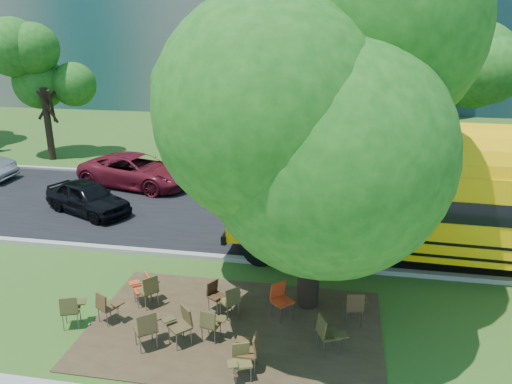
% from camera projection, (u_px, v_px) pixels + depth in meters
% --- Properties ---
extents(ground, '(160.00, 160.00, 0.00)m').
position_uv_depth(ground, '(200.00, 313.00, 12.68)').
color(ground, '#325119').
rests_on(ground, ground).
extents(dirt_patch, '(7.00, 4.50, 0.03)m').
position_uv_depth(dirt_patch, '(234.00, 328.00, 12.05)').
color(dirt_patch, '#382819').
rests_on(dirt_patch, ground).
extents(asphalt_road, '(80.00, 8.00, 0.04)m').
position_uv_depth(asphalt_road, '(251.00, 213.00, 19.19)').
color(asphalt_road, black).
rests_on(asphalt_road, ground).
extents(kerb_near, '(80.00, 0.25, 0.14)m').
position_uv_depth(kerb_near, '(227.00, 258.00, 15.45)').
color(kerb_near, gray).
rests_on(kerb_near, ground).
extents(kerb_far, '(80.00, 0.25, 0.14)m').
position_uv_depth(kerb_far, '(268.00, 180.00, 22.99)').
color(kerb_far, gray).
rests_on(kerb_far, ground).
extents(bg_tree_0, '(5.20, 5.20, 7.18)m').
position_uv_depth(bg_tree_0, '(41.00, 72.00, 25.31)').
color(bg_tree_0, black).
rests_on(bg_tree_0, ground).
extents(bg_tree_2, '(4.80, 4.80, 6.62)m').
position_uv_depth(bg_tree_2, '(191.00, 76.00, 27.05)').
color(bg_tree_2, black).
rests_on(bg_tree_2, ground).
extents(bg_tree_3, '(5.60, 5.60, 7.84)m').
position_uv_depth(bg_tree_3, '(451.00, 67.00, 22.74)').
color(bg_tree_3, black).
rests_on(bg_tree_3, ground).
extents(main_tree, '(7.17, 7.17, 8.85)m').
position_uv_depth(main_tree, '(315.00, 104.00, 11.35)').
color(main_tree, black).
rests_on(main_tree, ground).
extents(school_bus, '(12.88, 3.31, 3.12)m').
position_uv_depth(school_bus, '(463.00, 209.00, 14.67)').
color(school_bus, '#FFB808').
rests_on(school_bus, ground).
extents(chair_0, '(0.59, 0.66, 0.87)m').
position_uv_depth(chair_0, '(71.00, 308.00, 11.92)').
color(chair_0, '#413D1C').
rests_on(chair_0, ground).
extents(chair_1, '(0.70, 0.55, 0.84)m').
position_uv_depth(chair_1, '(106.00, 305.00, 12.08)').
color(chair_1, '#4A321A').
rests_on(chair_1, ground).
extents(chair_2, '(0.65, 0.82, 0.97)m').
position_uv_depth(chair_2, '(147.00, 326.00, 11.10)').
color(chair_2, '#41361C').
rests_on(chair_2, ground).
extents(chair_3, '(0.80, 0.64, 0.93)m').
position_uv_depth(chair_3, '(181.00, 322.00, 11.30)').
color(chair_3, '#463A1E').
rests_on(chair_3, ground).
extents(chair_4, '(0.60, 0.48, 0.82)m').
position_uv_depth(chair_4, '(211.00, 322.00, 11.41)').
color(chair_4, '#423D1C').
rests_on(chair_4, ground).
extents(chair_5, '(0.54, 0.61, 0.79)m').
position_uv_depth(chair_5, '(241.00, 358.00, 10.22)').
color(chair_5, brown).
rests_on(chair_5, ground).
extents(chair_6, '(0.52, 0.57, 0.88)m').
position_uv_depth(chair_6, '(250.00, 348.00, 10.45)').
color(chair_6, '#4F371C').
rests_on(chair_6, ground).
extents(chair_7, '(0.74, 0.64, 0.94)m').
position_uv_depth(chair_7, '(327.00, 332.00, 10.93)').
color(chair_7, '#433C1D').
rests_on(chair_7, ground).
extents(chair_8, '(0.62, 0.78, 0.91)m').
position_uv_depth(chair_8, '(150.00, 288.00, 12.78)').
color(chair_8, '#48411F').
rests_on(chair_8, ground).
extents(chair_9, '(0.72, 0.57, 0.86)m').
position_uv_depth(chair_9, '(143.00, 286.00, 12.93)').
color(chair_9, red).
rests_on(chair_9, ground).
extents(chair_10, '(0.53, 0.67, 0.80)m').
position_uv_depth(chair_10, '(215.00, 293.00, 12.65)').
color(chair_10, '#3F2716').
rests_on(chair_10, ground).
extents(chair_11, '(0.59, 0.74, 0.86)m').
position_uv_depth(chair_11, '(231.00, 299.00, 12.33)').
color(chair_11, brown).
rests_on(chair_11, ground).
extents(chair_12, '(0.64, 0.81, 0.94)m').
position_uv_depth(chair_12, '(280.00, 297.00, 12.29)').
color(chair_12, red).
rests_on(chair_12, ground).
extents(chair_13, '(0.62, 0.63, 0.92)m').
position_uv_depth(chair_13, '(355.00, 305.00, 12.00)').
color(chair_13, '#50321C').
rests_on(chair_13, ground).
extents(black_car, '(4.04, 2.95, 1.28)m').
position_uv_depth(black_car, '(88.00, 197.00, 19.09)').
color(black_car, black).
rests_on(black_car, ground).
extents(bg_car_red, '(5.60, 3.47, 1.45)m').
position_uv_depth(bg_car_red, '(137.00, 171.00, 22.21)').
color(bg_car_red, '#580F1B').
rests_on(bg_car_red, ground).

